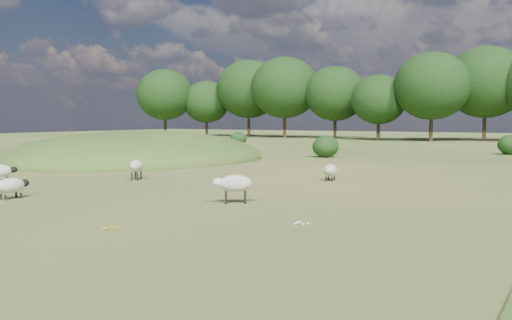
# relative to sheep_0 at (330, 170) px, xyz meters

# --- Properties ---
(ground) EXTENTS (160.00, 160.00, 0.00)m
(ground) POSITION_rel_sheep_0_xyz_m (-4.51, 13.65, -0.47)
(ground) COLOR #30551A
(ground) RESTS_ON ground
(mound) EXTENTS (16.00, 20.00, 4.00)m
(mound) POSITION_rel_sheep_0_xyz_m (-16.51, 5.65, -0.47)
(mound) COLOR #33561E
(mound) RESTS_ON ground
(treeline) EXTENTS (96.28, 14.66, 11.70)m
(treeline) POSITION_rel_sheep_0_xyz_m (-5.57, 49.09, 6.09)
(treeline) COLOR black
(treeline) RESTS_ON ground
(shrubs) EXTENTS (27.79, 13.64, 1.57)m
(shrubs) POSITION_rel_sheep_0_xyz_m (-6.67, 21.03, 0.29)
(shrubs) COLOR black
(shrubs) RESTS_ON ground
(sheep_0) EXTENTS (0.79, 1.35, 0.75)m
(sheep_0) POSITION_rel_sheep_0_xyz_m (0.00, 0.00, 0.00)
(sheep_0) COLOR #BFB39E
(sheep_0) RESTS_ON ground
(sheep_1) EXTENTS (0.97, 1.31, 0.92)m
(sheep_1) POSITION_rel_sheep_0_xyz_m (-7.82, -4.11, 0.17)
(sheep_1) COLOR #BFB39E
(sheep_1) RESTS_ON ground
(sheep_2) EXTENTS (1.08, 1.21, 0.90)m
(sheep_2) POSITION_rel_sheep_0_xyz_m (-11.09, -8.80, 0.16)
(sheep_2) COLOR #BFB39E
(sheep_2) RESTS_ON ground
(sheep_3) EXTENTS (1.33, 1.08, 0.95)m
(sheep_3) POSITION_rel_sheep_0_xyz_m (-0.04, -7.99, 0.20)
(sheep_3) COLOR #BFB39E
(sheep_3) RESTS_ON ground
(sheep_4) EXTENTS (0.57, 1.28, 0.74)m
(sheep_4) POSITION_rel_sheep_0_xyz_m (-7.37, -11.00, -0.00)
(sheep_4) COLOR #BFB39E
(sheep_4) RESTS_ON ground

